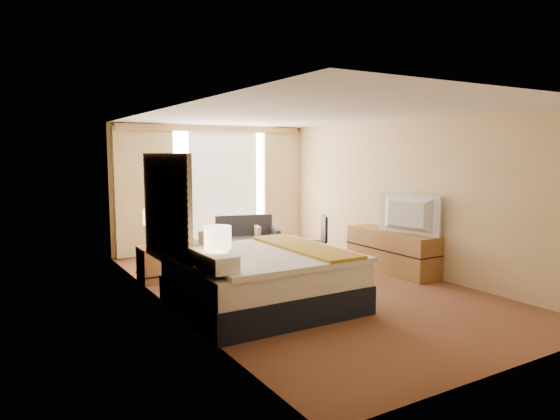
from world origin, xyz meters
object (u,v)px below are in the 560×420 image
television (405,214)px  lamp_left (218,239)px  floor_lamp (154,193)px  bed (262,279)px  nightstand_left (218,305)px  loveseat (246,242)px  desk_chair (318,245)px  lamp_right (152,218)px  nightstand_right (154,264)px  media_dresser (391,251)px

television → lamp_left: bearing=90.2°
television → floor_lamp: bearing=33.4°
bed → lamp_left: lamp_left is taller
nightstand_left → loveseat: (2.16, 3.53, -0.02)m
nightstand_left → desk_chair: 3.32m
lamp_right → television: bearing=-25.5°
loveseat → television: 3.30m
loveseat → floor_lamp: 2.03m
television → lamp_right: bearing=53.3°
desk_chair → nightstand_left: bearing=-122.8°
lamp_left → floor_lamp: bearing=83.4°
bed → floor_lamp: (-0.35, 3.53, 0.90)m
nightstand_left → nightstand_right: size_ratio=1.00×
nightstand_right → desk_chair: bearing=-12.9°
desk_chair → lamp_right: (-2.76, 0.58, 0.60)m
loveseat → television: bearing=-46.4°
bed → floor_lamp: floor_lamp is taller
bed → television: 2.93m
nightstand_left → desk_chair: (2.73, 1.88, 0.14)m
media_dresser → bed: size_ratio=0.83×
bed → lamp_left: (-0.82, -0.44, 0.67)m
bed → lamp_right: 2.30m
nightstand_left → lamp_left: bearing=-101.5°
nightstand_left → nightstand_right: 2.50m
loveseat → lamp_right: 2.55m
loveseat → bed: bearing=-97.5°
nightstand_left → television: (3.65, 0.70, 0.76)m
floor_lamp → lamp_right: (-0.48, -1.48, -0.27)m
media_dresser → nightstand_right: bearing=158.6°
nightstand_right → lamp_right: (-0.02, -0.05, 0.74)m
nightstand_left → media_dresser: 3.85m
loveseat → lamp_left: 4.26m
floor_lamp → bed: bearing=-84.3°
nightstand_right → lamp_left: 2.66m
lamp_right → television: (3.67, -1.75, 0.01)m
media_dresser → floor_lamp: 4.44m
nightstand_left → bed: (0.81, 0.40, 0.11)m
media_dresser → lamp_left: bearing=-163.6°
lamp_left → television: size_ratio=0.57×
nightstand_right → media_dresser: (3.70, -1.45, 0.07)m
loveseat → lamp_right: (-2.18, -1.08, 0.76)m
loveseat → lamp_right: size_ratio=2.28×
television → media_dresser: bearing=-19.3°
loveseat → floor_lamp: bearing=-177.4°
loveseat → television: (1.49, -2.84, 0.77)m
floor_lamp → nightstand_left: bearing=-96.6°
nightstand_right → floor_lamp: 1.81m
lamp_right → media_dresser: bearing=-20.7°
desk_chair → lamp_left: size_ratio=1.42×
bed → television: size_ratio=1.89×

